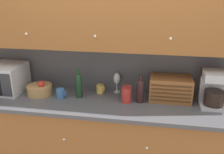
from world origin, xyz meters
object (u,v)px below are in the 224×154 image
Objects in this scene: storage_canister at (126,94)px; wine_bottle at (140,90)px; wine_glass at (117,79)px; mug_blue_second at (61,93)px; coffee_maker at (214,89)px; bread_box at (170,89)px; fruit_basket at (40,89)px; mug at (100,89)px; microwave at (1,78)px; second_wine_bottle at (79,84)px.

wine_bottle is (0.14, 0.03, 0.05)m from storage_canister.
wine_glass is 0.78× the size of wine_bottle.
coffee_maker reaches higher than mug_blue_second.
wine_glass is at bearing 169.81° from bread_box.
fruit_basket reaches higher than mug.
coffee_maker reaches higher than microwave.
mug_blue_second is at bearing -177.00° from coffee_maker.
coffee_maker is (0.86, 0.06, 0.10)m from storage_canister.
wine_bottle is at bearing 2.90° from mug_blue_second.
second_wine_bottle is (0.19, 0.05, 0.10)m from mug_blue_second.
microwave is at bearing -173.72° from mug.
bread_box is at bearing 2.34° from microwave.
storage_canister reaches higher than mug_blue_second.
second_wine_bottle is at bearing -178.82° from coffee_maker.
wine_bottle is at bearing -160.24° from bread_box.
wine_bottle reaches higher than mug.
fruit_basket is 0.47m from second_wine_bottle.
coffee_maker reaches higher than mug.
second_wine_bottle reaches higher than storage_canister.
coffee_maker is at bearing -5.71° from mug.
mug is (0.66, 0.14, -0.01)m from fruit_basket.
wine_glass reaches higher than fruit_basket.
storage_canister is 0.47m from bread_box.
storage_canister is at bearing 1.41° from mug_blue_second.
microwave reaches higher than fruit_basket.
microwave is 0.74m from mug_blue_second.
microwave is 1.14m from mug.
bread_box reaches higher than mug_blue_second.
wine_bottle reaches higher than fruit_basket.
mug_blue_second is 0.71m from storage_canister.
wine_bottle is (0.66, -0.01, -0.01)m from second_wine_bottle.
microwave is 1.44m from storage_canister.
mug is 0.42× the size of wine_glass.
mug_blue_second is at bearing -155.54° from wine_glass.
storage_canister is (1.44, -0.06, -0.07)m from microwave.
bread_box is at bearing 7.58° from mug_blue_second.
storage_canister is (0.97, -0.04, 0.03)m from fruit_basket.
fruit_basket is 0.92× the size of wine_bottle.
coffee_maker is (0.41, -0.07, 0.06)m from bread_box.
fruit_basket is at bearing -2.51° from microwave.
storage_canister is 0.47× the size of coffee_maker.
bread_box is 0.42m from coffee_maker.
fruit_basket is 0.87m from wine_glass.
mug_blue_second is (0.27, -0.06, -0.01)m from fruit_basket.
bread_box is (0.45, 0.14, 0.04)m from storage_canister.
wine_glass is 1.34× the size of storage_canister.
microwave reaches higher than mug_blue_second.
mug_blue_second is 0.44m from mug.
coffee_maker is (1.00, -0.18, 0.03)m from wine_glass.
wine_glass is at bearing 119.89° from storage_canister.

